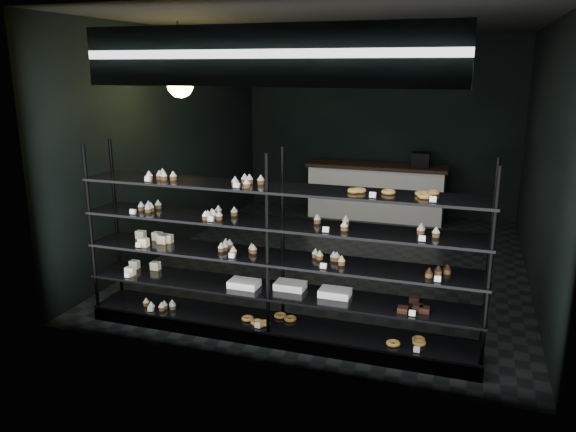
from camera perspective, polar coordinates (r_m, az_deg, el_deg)
The scene contains 5 objects.
room at distance 7.62m, azimuth 5.40°, elevation 6.86°, with size 5.01×6.01×3.20m.
display_shelf at distance 5.60m, azimuth -1.50°, elevation -6.37°, with size 4.00×0.50×1.91m.
signage at distance 4.74m, azimuth -2.75°, elevation 15.98°, with size 3.30×0.05×0.50m.
pendant_lamp at distance 7.12m, azimuth -10.90°, elevation 12.98°, with size 0.32×0.32×0.89m.
service_counter at distance 10.21m, azimuth 9.00°, elevation 2.55°, with size 2.46×0.65×1.23m.
Camera 1 is at (1.71, -7.34, 2.67)m, focal length 35.00 mm.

